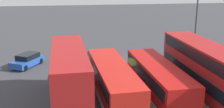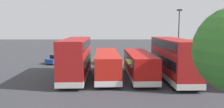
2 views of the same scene
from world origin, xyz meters
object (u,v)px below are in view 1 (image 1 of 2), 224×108
at_px(bus_double_decker_near_end, 204,70).
at_px(bus_single_deck_second, 158,80).
at_px(car_small_green, 96,59).
at_px(bus_single_deck_third, 112,81).
at_px(car_hatchback_silver, 27,60).
at_px(bus_double_decker_fourth, 69,76).
at_px(lamp_post_tall, 196,23).

height_order(bus_double_decker_near_end, bus_single_deck_second, bus_double_decker_near_end).
relative_size(bus_double_decker_near_end, car_small_green, 2.57).
bearing_deg(bus_single_deck_second, car_small_green, -67.40).
height_order(bus_single_deck_third, car_hatchback_silver, bus_single_deck_third).
height_order(bus_single_deck_second, car_small_green, bus_single_deck_second).
bearing_deg(bus_double_decker_fourth, car_small_green, -106.68).
bearing_deg(car_small_green, bus_double_decker_fourth, 73.32).
height_order(car_small_green, lamp_post_tall, lamp_post_tall).
xyz_separation_m(bus_double_decker_near_end, bus_single_deck_second, (3.69, -0.44, -0.83)).
xyz_separation_m(bus_single_deck_third, car_hatchback_silver, (8.08, -10.14, -0.92)).
bearing_deg(bus_double_decker_near_end, lamp_post_tall, -110.68).
bearing_deg(bus_double_decker_fourth, bus_single_deck_second, -178.60).
xyz_separation_m(bus_single_deck_second, bus_single_deck_third, (3.69, -0.44, 0.00)).
height_order(bus_double_decker_fourth, lamp_post_tall, lamp_post_tall).
xyz_separation_m(bus_double_decker_fourth, car_hatchback_silver, (4.65, -10.76, -1.75)).
height_order(bus_single_deck_third, car_small_green, bus_single_deck_third).
height_order(car_hatchback_silver, car_small_green, same).
relative_size(car_small_green, lamp_post_tall, 0.53).
distance_m(bus_single_deck_third, bus_double_decker_fourth, 3.59).
bearing_deg(lamp_post_tall, bus_double_decker_near_end, 69.32).
height_order(bus_single_deck_second, lamp_post_tall, lamp_post_tall).
bearing_deg(bus_double_decker_near_end, car_hatchback_silver, -35.47).
distance_m(bus_double_decker_fourth, lamp_post_tall, 16.26).
relative_size(bus_double_decker_fourth, car_hatchback_silver, 2.44).
bearing_deg(car_hatchback_silver, bus_single_deck_third, 128.56).
distance_m(car_small_green, lamp_post_tall, 11.89).
bearing_deg(bus_single_deck_second, car_hatchback_silver, -41.94).
bearing_deg(car_small_green, car_hatchback_silver, -5.23).
height_order(bus_double_decker_near_end, bus_double_decker_fourth, same).
bearing_deg(bus_single_deck_third, bus_single_deck_second, 173.21).
xyz_separation_m(bus_single_deck_third, car_small_green, (0.42, -9.44, -0.92)).
bearing_deg(bus_single_deck_second, bus_double_decker_near_end, 173.22).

